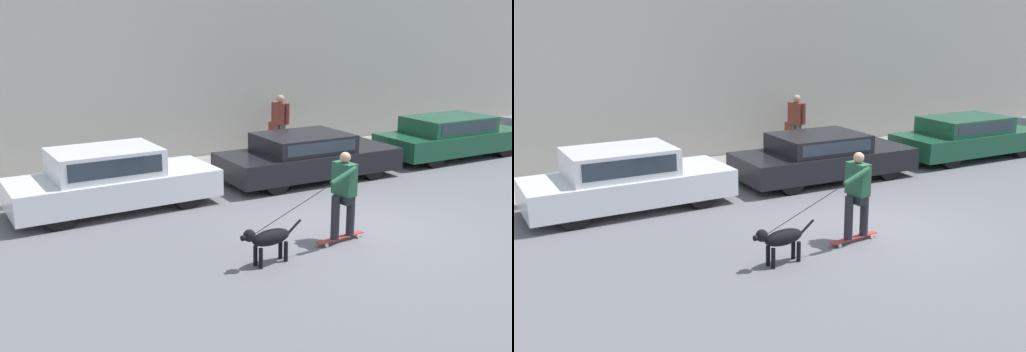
# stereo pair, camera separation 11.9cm
# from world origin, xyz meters

# --- Properties ---
(ground_plane) EXTENTS (36.00, 36.00, 0.00)m
(ground_plane) POSITION_xyz_m (0.00, 0.00, 0.00)
(ground_plane) COLOR slate
(back_wall) EXTENTS (32.00, 0.30, 5.53)m
(back_wall) POSITION_xyz_m (0.00, 7.01, 2.77)
(back_wall) COLOR #ADA89E
(back_wall) RESTS_ON ground_plane
(sidewalk_curb) EXTENTS (30.00, 2.23, 0.11)m
(sidewalk_curb) POSITION_xyz_m (0.00, 5.73, 0.05)
(sidewalk_curb) COLOR gray
(sidewalk_curb) RESTS_ON ground_plane
(parked_car_0) EXTENTS (4.26, 1.74, 1.31)m
(parked_car_0) POSITION_xyz_m (-3.79, 3.54, 0.63)
(parked_car_0) COLOR black
(parked_car_0) RESTS_ON ground_plane
(parked_car_1) EXTENTS (4.52, 1.96, 1.16)m
(parked_car_1) POSITION_xyz_m (1.12, 3.55, 0.57)
(parked_car_1) COLOR black
(parked_car_1) RESTS_ON ground_plane
(parked_car_2) EXTENTS (4.51, 1.81, 1.20)m
(parked_car_2) POSITION_xyz_m (6.13, 3.54, 0.60)
(parked_car_2) COLOR black
(parked_car_2) RESTS_ON ground_plane
(dog) EXTENTS (1.19, 0.34, 0.67)m
(dog) POSITION_xyz_m (-2.50, -0.58, 0.44)
(dog) COLOR black
(dog) RESTS_ON ground_plane
(skateboarder) EXTENTS (2.55, 0.63, 1.63)m
(skateboarder) POSITION_xyz_m (-0.82, -0.34, 0.92)
(skateboarder) COLOR beige
(skateboarder) RESTS_ON ground_plane
(pedestrian_with_bag) EXTENTS (0.35, 0.72, 1.69)m
(pedestrian_with_bag) POSITION_xyz_m (1.92, 6.09, 1.04)
(pedestrian_with_bag) COLOR brown
(pedestrian_with_bag) RESTS_ON sidewalk_curb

